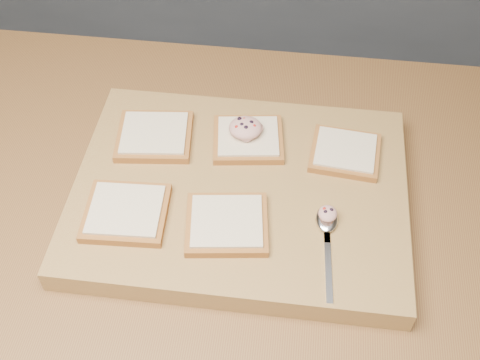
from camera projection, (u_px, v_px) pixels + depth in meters
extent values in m
cube|color=slate|center=(231.00, 334.00, 1.34)|extent=(1.90, 0.75, 0.84)
cube|color=brown|center=(228.00, 213.00, 1.00)|extent=(2.00, 0.80, 0.06)
cube|color=#A08044|center=(240.00, 193.00, 0.96)|extent=(0.52, 0.40, 0.04)
cube|color=#A55C2A|center=(155.00, 136.00, 1.00)|extent=(0.13, 0.12, 0.01)
cube|color=beige|center=(154.00, 133.00, 1.00)|extent=(0.12, 0.11, 0.00)
cube|color=#A55C2A|center=(248.00, 139.00, 1.00)|extent=(0.13, 0.12, 0.01)
cube|color=beige|center=(248.00, 136.00, 0.99)|extent=(0.11, 0.10, 0.00)
cube|color=#A55C2A|center=(345.00, 153.00, 0.98)|extent=(0.12, 0.11, 0.01)
cube|color=beige|center=(346.00, 150.00, 0.97)|extent=(0.10, 0.09, 0.00)
cube|color=#A55C2A|center=(126.00, 213.00, 0.90)|extent=(0.13, 0.12, 0.01)
cube|color=beige|center=(125.00, 209.00, 0.89)|extent=(0.11, 0.10, 0.00)
cube|color=#A55C2A|center=(227.00, 224.00, 0.89)|extent=(0.13, 0.12, 0.01)
cube|color=beige|center=(227.00, 221.00, 0.88)|extent=(0.11, 0.11, 0.00)
ellipsoid|color=#D9968B|center=(245.00, 128.00, 0.98)|extent=(0.05, 0.05, 0.02)
sphere|color=black|center=(251.00, 123.00, 0.98)|extent=(0.01, 0.01, 0.01)
sphere|color=black|center=(240.00, 119.00, 0.98)|extent=(0.01, 0.01, 0.01)
sphere|color=black|center=(246.00, 128.00, 0.97)|extent=(0.01, 0.01, 0.01)
sphere|color=black|center=(242.00, 125.00, 0.98)|extent=(0.01, 0.01, 0.01)
sphere|color=#A5140C|center=(254.00, 126.00, 0.97)|extent=(0.01, 0.01, 0.01)
sphere|color=#A5140C|center=(244.00, 119.00, 0.99)|extent=(0.01, 0.01, 0.01)
sphere|color=#A5140C|center=(237.00, 127.00, 0.97)|extent=(0.01, 0.01, 0.01)
ellipsoid|color=silver|center=(327.00, 219.00, 0.89)|extent=(0.04, 0.05, 0.01)
cube|color=silver|center=(327.00, 234.00, 0.88)|extent=(0.01, 0.03, 0.00)
cube|color=silver|center=(328.00, 265.00, 0.85)|extent=(0.02, 0.12, 0.00)
ellipsoid|color=#D9968B|center=(328.00, 214.00, 0.88)|extent=(0.03, 0.03, 0.02)
sphere|color=black|center=(331.00, 210.00, 0.88)|extent=(0.01, 0.01, 0.01)
sphere|color=black|center=(326.00, 212.00, 0.88)|extent=(0.01, 0.01, 0.01)
sphere|color=#A5140C|center=(324.00, 209.00, 0.88)|extent=(0.01, 0.01, 0.01)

